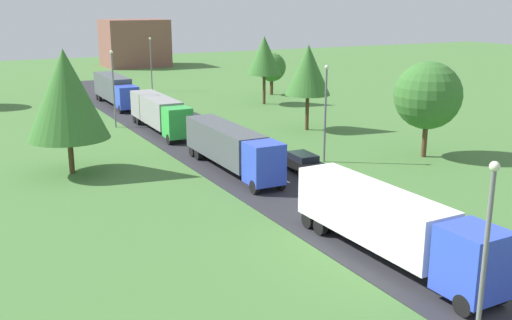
# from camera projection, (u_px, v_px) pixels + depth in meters

# --- Properties ---
(road) EXTENTS (10.00, 140.00, 0.06)m
(road) POSITION_uv_depth(u_px,v_px,m) (304.00, 191.00, 43.26)
(road) COLOR #2B2B30
(road) RESTS_ON ground
(lane_marking_centre) EXTENTS (0.16, 117.70, 0.01)m
(lane_marking_centre) POSITION_uv_depth(u_px,v_px,m) (345.00, 211.00, 38.95)
(lane_marking_centre) COLOR white
(lane_marking_centre) RESTS_ON road
(truck_lead) EXTENTS (2.79, 13.53, 3.59)m
(truck_lead) POSITION_uv_depth(u_px,v_px,m) (389.00, 222.00, 31.10)
(truck_lead) COLOR blue
(truck_lead) RESTS_ON road
(truck_second) EXTENTS (2.61, 13.43, 3.47)m
(truck_second) POSITION_uv_depth(u_px,v_px,m) (231.00, 146.00, 47.67)
(truck_second) COLOR blue
(truck_second) RESTS_ON road
(truck_third) EXTENTS (2.73, 13.31, 3.54)m
(truck_third) POSITION_uv_depth(u_px,v_px,m) (159.00, 112.00, 62.32)
(truck_third) COLOR green
(truck_third) RESTS_ON road
(truck_fourth) EXTENTS (2.58, 13.38, 3.79)m
(truck_fourth) POSITION_uv_depth(u_px,v_px,m) (115.00, 89.00, 78.10)
(truck_fourth) COLOR blue
(truck_fourth) RESTS_ON road
(car_second) EXTENTS (1.81, 3.95, 1.47)m
(car_second) POSITION_uv_depth(u_px,v_px,m) (365.00, 191.00, 40.43)
(car_second) COLOR blue
(car_second) RESTS_ON road
(car_third) EXTENTS (2.11, 4.65, 1.49)m
(car_third) POSITION_uv_depth(u_px,v_px,m) (304.00, 163.00, 47.61)
(car_third) COLOR black
(car_third) RESTS_ON road
(car_fourth) EXTENTS (1.77, 4.52, 1.45)m
(car_fourth) POSITION_uv_depth(u_px,v_px,m) (237.00, 135.00, 57.43)
(car_fourth) COLOR black
(car_fourth) RESTS_ON road
(motorcycle_courier) EXTENTS (0.28, 1.94, 0.91)m
(motorcycle_courier) POSITION_uv_depth(u_px,v_px,m) (412.00, 205.00, 38.58)
(motorcycle_courier) COLOR black
(motorcycle_courier) RESTS_ON road
(lamppost_lead) EXTENTS (0.36, 0.36, 8.04)m
(lamppost_lead) POSITION_uv_depth(u_px,v_px,m) (485.00, 259.00, 21.01)
(lamppost_lead) COLOR slate
(lamppost_lead) RESTS_ON ground
(lamppost_second) EXTENTS (0.36, 0.36, 8.19)m
(lamppost_second) POSITION_uv_depth(u_px,v_px,m) (325.00, 109.00, 49.97)
(lamppost_second) COLOR slate
(lamppost_second) RESTS_ON ground
(lamppost_third) EXTENTS (0.36, 0.36, 8.25)m
(lamppost_third) POSITION_uv_depth(u_px,v_px,m) (113.00, 85.00, 63.97)
(lamppost_third) COLOR slate
(lamppost_third) RESTS_ON ground
(lamppost_fourth) EXTENTS (0.36, 0.36, 8.04)m
(lamppost_fourth) POSITION_uv_depth(u_px,v_px,m) (151.00, 61.00, 90.64)
(lamppost_fourth) COLOR slate
(lamppost_fourth) RESTS_ON ground
(tree_birch) EXTENTS (4.14, 4.14, 6.09)m
(tree_birch) POSITION_uv_depth(u_px,v_px,m) (272.00, 67.00, 86.93)
(tree_birch) COLOR #513823
(tree_birch) RESTS_ON ground
(tree_maple) EXTENTS (5.82, 5.82, 8.34)m
(tree_maple) POSITION_uv_depth(u_px,v_px,m) (428.00, 96.00, 51.43)
(tree_maple) COLOR #513823
(tree_maple) RESTS_ON ground
(tree_pine) EXTENTS (4.56, 4.56, 8.92)m
(tree_pine) POSITION_uv_depth(u_px,v_px,m) (264.00, 56.00, 78.35)
(tree_pine) COLOR #513823
(tree_pine) RESTS_ON ground
(tree_elm) EXTENTS (6.35, 6.35, 9.80)m
(tree_elm) POSITION_uv_depth(u_px,v_px,m) (66.00, 94.00, 46.19)
(tree_elm) COLOR #513823
(tree_elm) RESTS_ON ground
(tree_ash) EXTENTS (4.74, 4.74, 8.97)m
(tree_ash) POSITION_uv_depth(u_px,v_px,m) (308.00, 70.00, 62.27)
(tree_ash) COLOR #513823
(tree_ash) RESTS_ON ground
(distant_building) EXTENTS (12.67, 10.52, 9.61)m
(distant_building) POSITION_uv_depth(u_px,v_px,m) (135.00, 43.00, 125.57)
(distant_building) COLOR brown
(distant_building) RESTS_ON ground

